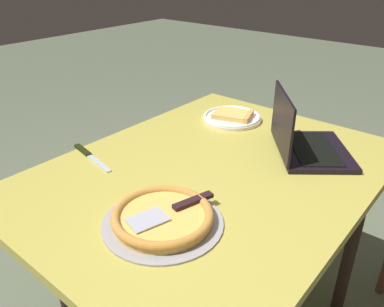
{
  "coord_description": "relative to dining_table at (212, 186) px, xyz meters",
  "views": [
    {
      "loc": [
        -0.91,
        -0.67,
        1.38
      ],
      "look_at": [
        -0.02,
        0.07,
        0.78
      ],
      "focal_mm": 36.14,
      "sensor_mm": 36.0,
      "label": 1
    }
  ],
  "objects": [
    {
      "name": "table_knife",
      "position": [
        -0.21,
        0.39,
        0.07
      ],
      "size": [
        0.07,
        0.25,
        0.01
      ],
      "color": "#B0BEC8",
      "rests_on": "dining_table"
    },
    {
      "name": "pizza_plate",
      "position": [
        0.4,
        0.19,
        0.08
      ],
      "size": [
        0.25,
        0.25,
        0.04
      ],
      "color": "white",
      "rests_on": "dining_table"
    },
    {
      "name": "dining_table",
      "position": [
        0.0,
        0.0,
        0.0
      ],
      "size": [
        1.26,
        0.95,
        0.73
      ],
      "color": "gold",
      "rests_on": "ground_plane"
    },
    {
      "name": "pizza_tray",
      "position": [
        -0.32,
        -0.08,
        0.09
      ],
      "size": [
        0.33,
        0.33,
        0.04
      ],
      "color": "#9A9AA1",
      "rests_on": "dining_table"
    },
    {
      "name": "laptop",
      "position": [
        0.3,
        -0.18,
        0.11
      ],
      "size": [
        0.4,
        0.39,
        0.22
      ],
      "color": "black",
      "rests_on": "dining_table"
    }
  ]
}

